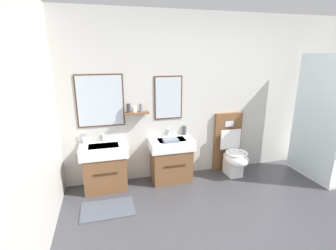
{
  "coord_description": "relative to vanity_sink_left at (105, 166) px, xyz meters",
  "views": [
    {
      "loc": [
        -1.72,
        -1.58,
        1.94
      ],
      "look_at": [
        -0.85,
        1.68,
        0.97
      ],
      "focal_mm": 26.52,
      "sensor_mm": 36.0,
      "label": 1
    }
  ],
  "objects": [
    {
      "name": "wall_back",
      "position": [
        1.74,
        0.24,
        0.92
      ],
      "size": [
        4.95,
        0.27,
        2.55
      ],
      "color": "beige",
      "rests_on": "ground"
    },
    {
      "name": "bath_mat",
      "position": [
        0.0,
        -0.57,
        -0.35
      ],
      "size": [
        0.68,
        0.44,
        0.01
      ],
      "primitive_type": "cube",
      "color": "#474C56",
      "rests_on": "ground"
    },
    {
      "name": "vanity_sink_left",
      "position": [
        0.0,
        0.0,
        0.0
      ],
      "size": [
        0.68,
        0.43,
        0.68
      ],
      "color": "brown",
      "rests_on": "ground"
    },
    {
      "name": "tap_on_left_sink",
      "position": [
        0.0,
        0.15,
        0.4
      ],
      "size": [
        0.03,
        0.13,
        0.11
      ],
      "color": "silver",
      "rests_on": "vanity_sink_left"
    },
    {
      "name": "vanity_sink_right",
      "position": [
        1.01,
        0.0,
        0.0
      ],
      "size": [
        0.68,
        0.43,
        0.68
      ],
      "color": "brown",
      "rests_on": "ground"
    },
    {
      "name": "tap_on_right_sink",
      "position": [
        1.01,
        0.15,
        0.4
      ],
      "size": [
        0.03,
        0.13,
        0.11
      ],
      "color": "silver",
      "rests_on": "vanity_sink_right"
    },
    {
      "name": "toilet",
      "position": [
        2.04,
        -0.02,
        0.02
      ],
      "size": [
        0.48,
        0.62,
        1.0
      ],
      "color": "brown",
      "rests_on": "ground"
    },
    {
      "name": "toothbrush_cup",
      "position": [
        -0.26,
        0.14,
        0.38
      ],
      "size": [
        0.07,
        0.07,
        0.19
      ],
      "color": "silver",
      "rests_on": "vanity_sink_left"
    },
    {
      "name": "soap_dispenser",
      "position": [
        1.27,
        0.15,
        0.4
      ],
      "size": [
        0.06,
        0.06,
        0.18
      ],
      "color": "#4C4C51",
      "rests_on": "vanity_sink_right"
    },
    {
      "name": "folded_hand_towel",
      "position": [
        0.97,
        -0.12,
        0.35
      ],
      "size": [
        0.22,
        0.16,
        0.04
      ],
      "primitive_type": "cube",
      "color": "gray",
      "rests_on": "vanity_sink_right"
    },
    {
      "name": "shower_tray",
      "position": [
        3.47,
        -0.48,
        0.04
      ],
      "size": [
        0.96,
        0.89,
        1.95
      ],
      "color": "white",
      "rests_on": "ground"
    }
  ]
}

